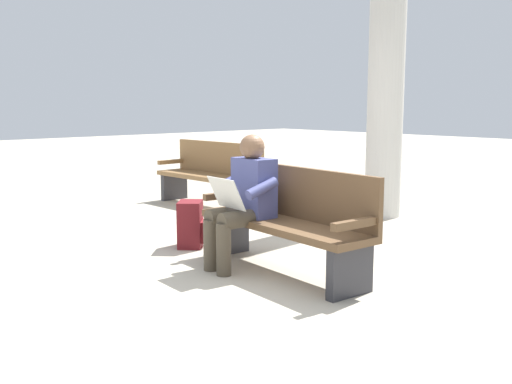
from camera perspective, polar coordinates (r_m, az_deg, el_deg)
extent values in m
plane|color=#B7AD99|center=(5.16, 2.50, -7.75)|extent=(40.00, 40.00, 0.00)
cube|color=brown|center=(5.06, 2.53, -3.18)|extent=(1.83, 0.63, 0.06)
cube|color=brown|center=(5.15, 4.38, -0.09)|extent=(1.80, 0.20, 0.45)
cube|color=brown|center=(4.42, 9.66, -3.02)|extent=(0.10, 0.48, 0.06)
cube|color=brown|center=(5.69, -2.97, -0.31)|extent=(0.10, 0.48, 0.06)
cube|color=#2D2D33|center=(4.55, 9.07, -7.56)|extent=(0.12, 0.44, 0.39)
cube|color=#2D2D33|center=(5.72, -2.65, -4.08)|extent=(0.12, 0.44, 0.39)
cube|color=#474C84|center=(5.23, -0.19, 0.45)|extent=(0.42, 0.25, 0.52)
sphere|color=brown|center=(5.18, -0.37, 4.37)|extent=(0.22, 0.22, 0.22)
cylinder|color=#4C4233|center=(5.07, -1.40, -2.62)|extent=(0.18, 0.43, 0.15)
cylinder|color=#4C4233|center=(5.23, -2.69, -2.28)|extent=(0.18, 0.43, 0.15)
cylinder|color=#4C4233|center=(5.01, -3.14, -5.57)|extent=(0.13, 0.13, 0.45)
cylinder|color=#4C4233|center=(5.18, -4.40, -5.13)|extent=(0.13, 0.13, 0.45)
cylinder|color=#474C84|center=(4.98, 0.57, 0.34)|extent=(0.12, 0.32, 0.18)
cylinder|color=#474C84|center=(5.36, -2.60, 0.93)|extent=(0.12, 0.32, 0.18)
cube|color=silver|center=(5.06, -2.90, -0.13)|extent=(0.41, 0.17, 0.27)
cube|color=maroon|center=(6.02, -6.36, -3.11)|extent=(0.37, 0.37, 0.47)
cube|color=maroon|center=(6.01, -5.08, -3.78)|extent=(0.18, 0.17, 0.21)
cube|color=olive|center=(8.34, -4.71, 1.49)|extent=(1.81, 0.52, 0.06)
cube|color=olive|center=(8.45, -3.60, 3.34)|extent=(1.80, 0.09, 0.45)
cube|color=olive|center=(7.69, -0.74, 2.04)|extent=(0.07, 0.48, 0.06)
cube|color=olive|center=(9.00, -8.13, 2.92)|extent=(0.07, 0.48, 0.06)
cube|color=#2D2D33|center=(7.78, -0.98, -0.68)|extent=(0.09, 0.43, 0.39)
cube|color=#2D2D33|center=(9.00, -7.90, 0.52)|extent=(0.09, 0.43, 0.39)
cylinder|color=beige|center=(7.71, 12.51, 12.39)|extent=(0.45, 0.45, 3.97)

